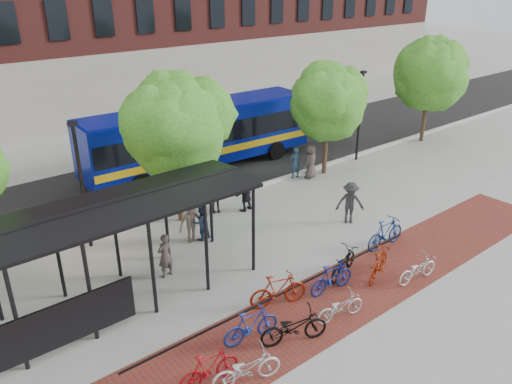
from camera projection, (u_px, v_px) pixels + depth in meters
ground at (281, 227)px, 21.44m from camera, size 160.00×160.00×0.00m
asphalt_street at (184, 173)px, 27.15m from camera, size 160.00×8.00×0.01m
curb at (227, 196)px, 24.27m from camera, size 160.00×0.25×0.12m
brick_strip at (335, 299)px, 16.73m from camera, size 24.00×3.00×0.01m
bike_rack_rail at (288, 301)px, 16.63m from camera, size 12.00×0.05×0.95m
bus_shelter at (94, 224)px, 15.23m from camera, size 10.60×3.07×3.60m
tree_b at (176, 122)px, 20.36m from camera, size 5.15×4.20×6.47m
tree_c at (329, 99)px, 25.67m from camera, size 4.66×3.80×5.92m
tree_d at (431, 71)px, 30.65m from camera, size 5.39×4.40×6.55m
lamp_post_left at (81, 183)px, 18.89m from camera, size 0.35×0.20×5.12m
lamp_post_right at (360, 114)px, 28.04m from camera, size 0.35×0.20×5.12m
bus at (200, 132)px, 27.17m from camera, size 13.22×3.56×3.54m
bike_1 at (209, 368)px, 13.11m from camera, size 1.79×0.70×1.05m
bike_2 at (247, 368)px, 13.12m from camera, size 2.06×1.17×1.02m
bike_3 at (251, 326)px, 14.65m from camera, size 1.89×0.79×1.10m
bike_4 at (294, 327)px, 14.60m from camera, size 2.19×1.43×1.09m
bike_5 at (278, 290)px, 16.21m from camera, size 2.03×1.17×1.18m
bike_6 at (340, 307)px, 15.63m from camera, size 1.81×0.91×0.91m
bike_7 at (332, 278)px, 16.94m from camera, size 1.86×0.69×1.10m
bike_8 at (343, 263)px, 17.88m from camera, size 2.02×1.22×1.00m
bike_9 at (379, 263)px, 17.74m from camera, size 1.94×1.15×1.12m
bike_10 at (417, 269)px, 17.57m from camera, size 1.86×0.82×0.95m
bike_11 at (385, 233)px, 19.69m from camera, size 2.05×0.63×1.22m
pedestrian_1 at (165, 256)px, 17.68m from camera, size 0.67×0.49×1.70m
pedestrian_2 at (201, 222)px, 20.20m from camera, size 0.80×0.63×1.58m
pedestrian_3 at (192, 221)px, 19.97m from camera, size 1.19×0.71×1.81m
pedestrian_4 at (215, 196)px, 22.50m from camera, size 0.98×0.70×1.55m
pedestrian_5 at (246, 193)px, 22.67m from camera, size 1.60×0.70×1.67m
pedestrian_6 at (311, 161)px, 26.21m from camera, size 1.00×0.76×1.84m
pedestrian_7 at (295, 163)px, 26.24m from camera, size 0.68×0.50×1.69m
pedestrian_9 at (350, 203)px, 21.48m from camera, size 1.39×1.31×1.89m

